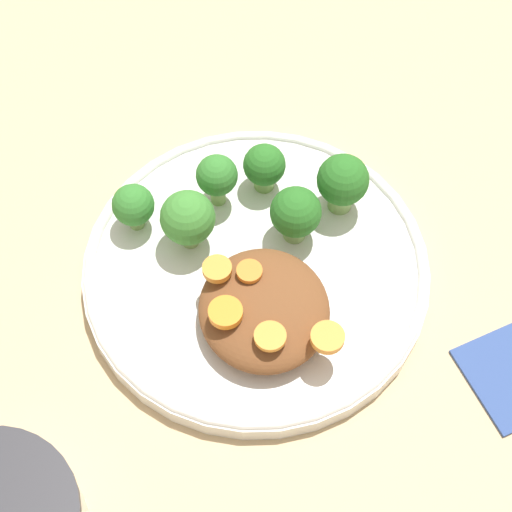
{
  "coord_description": "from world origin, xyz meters",
  "views": [
    {
      "loc": [
        -0.04,
        -0.35,
        0.61
      ],
      "look_at": [
        0.0,
        0.0,
        0.03
      ],
      "focal_mm": 60.0,
      "sensor_mm": 36.0,
      "label": 1
    }
  ],
  "objects": [
    {
      "name": "stew_mound",
      "position": [
        0.0,
        -0.05,
        0.03
      ],
      "size": [
        0.1,
        0.11,
        0.03
      ],
      "primitive_type": "ellipsoid",
      "color": "brown",
      "rests_on": "plate"
    },
    {
      "name": "broccoli_floret_4",
      "position": [
        0.08,
        0.05,
        0.05
      ],
      "size": [
        0.04,
        0.04,
        0.06
      ],
      "color": "#7FA85B",
      "rests_on": "plate"
    },
    {
      "name": "broccoli_floret_0",
      "position": [
        -0.09,
        0.05,
        0.04
      ],
      "size": [
        0.03,
        0.03,
        0.05
      ],
      "color": "#759E51",
      "rests_on": "plate"
    },
    {
      "name": "carrot_slice_2",
      "position": [
        0.0,
        -0.08,
        0.05
      ],
      "size": [
        0.02,
        0.02,
        0.0
      ],
      "primitive_type": "cylinder",
      "color": "orange",
      "rests_on": "stew_mound"
    },
    {
      "name": "carrot_slice_1",
      "position": [
        0.04,
        -0.09,
        0.05
      ],
      "size": [
        0.02,
        0.02,
        0.01
      ],
      "primitive_type": "cylinder",
      "color": "orange",
      "rests_on": "stew_mound"
    },
    {
      "name": "broccoli_floret_2",
      "position": [
        0.03,
        0.03,
        0.05
      ],
      "size": [
        0.04,
        0.04,
        0.05
      ],
      "color": "#7FA85B",
      "rests_on": "plate"
    },
    {
      "name": "broccoli_floret_3",
      "position": [
        -0.02,
        0.07,
        0.05
      ],
      "size": [
        0.03,
        0.03,
        0.05
      ],
      "color": "#759E51",
      "rests_on": "plate"
    },
    {
      "name": "carrot_slice_3",
      "position": [
        -0.03,
        -0.06,
        0.05
      ],
      "size": [
        0.03,
        0.03,
        0.01
      ],
      "primitive_type": "cylinder",
      "color": "orange",
      "rests_on": "stew_mound"
    },
    {
      "name": "broccoli_floret_5",
      "position": [
        0.02,
        0.08,
        0.04
      ],
      "size": [
        0.04,
        0.04,
        0.05
      ],
      "color": "#759E51",
      "rests_on": "plate"
    },
    {
      "name": "carrot_slice_0",
      "position": [
        -0.01,
        -0.03,
        0.05
      ],
      "size": [
        0.02,
        0.02,
        0.0
      ],
      "primitive_type": "cylinder",
      "color": "orange",
      "rests_on": "stew_mound"
    },
    {
      "name": "ground_plane",
      "position": [
        0.0,
        0.0,
        0.0
      ],
      "size": [
        4.0,
        4.0,
        0.0
      ],
      "primitive_type": "plane",
      "color": "tan"
    },
    {
      "name": "carrot_slice_4",
      "position": [
        -0.03,
        -0.02,
        0.05
      ],
      "size": [
        0.02,
        0.02,
        0.01
      ],
      "primitive_type": "cylinder",
      "color": "orange",
      "rests_on": "stew_mound"
    },
    {
      "name": "broccoli_floret_1",
      "position": [
        -0.05,
        0.03,
        0.05
      ],
      "size": [
        0.04,
        0.04,
        0.06
      ],
      "color": "#7FA85B",
      "rests_on": "plate"
    },
    {
      "name": "plate",
      "position": [
        0.0,
        0.0,
        0.01
      ],
      "size": [
        0.28,
        0.28,
        0.02
      ],
      "color": "silver",
      "rests_on": "ground_plane"
    }
  ]
}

